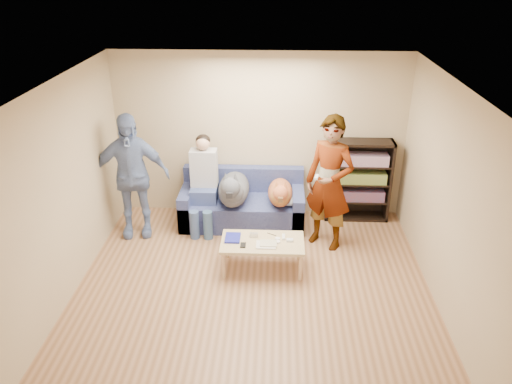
{
  "coord_description": "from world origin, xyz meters",
  "views": [
    {
      "loc": [
        0.27,
        -4.87,
        3.86
      ],
      "look_at": [
        0.0,
        1.2,
        0.95
      ],
      "focal_mm": 35.0,
      "sensor_mm": 36.0,
      "label": 1
    }
  ],
  "objects_px": {
    "person_standing_right": "(329,183)",
    "person_standing_left": "(131,176)",
    "person_seated": "(203,180)",
    "dog_tan": "(280,193)",
    "bookshelf": "(358,178)",
    "camera_silver": "(254,235)",
    "coffee_table": "(262,244)",
    "sofa": "(243,205)",
    "notebook_blue": "(233,238)",
    "dog_gray": "(233,189)"
  },
  "relations": [
    {
      "from": "dog_gray",
      "to": "coffee_table",
      "type": "relative_size",
      "value": 1.16
    },
    {
      "from": "person_standing_left",
      "to": "dog_tan",
      "type": "relative_size",
      "value": 1.65
    },
    {
      "from": "notebook_blue",
      "to": "coffee_table",
      "type": "bearing_deg",
      "value": -7.13
    },
    {
      "from": "person_standing_left",
      "to": "dog_gray",
      "type": "bearing_deg",
      "value": -0.64
    },
    {
      "from": "notebook_blue",
      "to": "coffee_table",
      "type": "height_order",
      "value": "notebook_blue"
    },
    {
      "from": "sofa",
      "to": "bookshelf",
      "type": "xyz_separation_m",
      "value": [
        1.8,
        0.23,
        0.4
      ]
    },
    {
      "from": "notebook_blue",
      "to": "dog_tan",
      "type": "xyz_separation_m",
      "value": [
        0.63,
        1.03,
        0.18
      ]
    },
    {
      "from": "person_standing_right",
      "to": "dog_gray",
      "type": "xyz_separation_m",
      "value": [
        -1.38,
        0.4,
        -0.31
      ]
    },
    {
      "from": "bookshelf",
      "to": "dog_tan",
      "type": "bearing_deg",
      "value": -159.72
    },
    {
      "from": "person_standing_right",
      "to": "dog_tan",
      "type": "xyz_separation_m",
      "value": [
        -0.68,
        0.4,
        -0.36
      ]
    },
    {
      "from": "camera_silver",
      "to": "coffee_table",
      "type": "bearing_deg",
      "value": -45.0
    },
    {
      "from": "dog_tan",
      "to": "coffee_table",
      "type": "distance_m",
      "value": 1.13
    },
    {
      "from": "sofa",
      "to": "dog_gray",
      "type": "relative_size",
      "value": 1.49
    },
    {
      "from": "notebook_blue",
      "to": "person_seated",
      "type": "relative_size",
      "value": 0.18
    },
    {
      "from": "coffee_table",
      "to": "bookshelf",
      "type": "distance_m",
      "value": 2.13
    },
    {
      "from": "notebook_blue",
      "to": "dog_tan",
      "type": "relative_size",
      "value": 0.23
    },
    {
      "from": "bookshelf",
      "to": "person_standing_left",
      "type": "bearing_deg",
      "value": -168.96
    },
    {
      "from": "camera_silver",
      "to": "person_seated",
      "type": "bearing_deg",
      "value": 127.79
    },
    {
      "from": "person_standing_right",
      "to": "bookshelf",
      "type": "height_order",
      "value": "person_standing_right"
    },
    {
      "from": "dog_tan",
      "to": "person_seated",
      "type": "bearing_deg",
      "value": 175.63
    },
    {
      "from": "person_standing_left",
      "to": "dog_tan",
      "type": "distance_m",
      "value": 2.21
    },
    {
      "from": "dog_gray",
      "to": "coffee_table",
      "type": "distance_m",
      "value": 1.21
    },
    {
      "from": "dog_tan",
      "to": "coffee_table",
      "type": "height_order",
      "value": "dog_tan"
    },
    {
      "from": "sofa",
      "to": "bookshelf",
      "type": "bearing_deg",
      "value": 7.4
    },
    {
      "from": "person_standing_left",
      "to": "notebook_blue",
      "type": "xyz_separation_m",
      "value": [
        1.55,
        -0.82,
        -0.51
      ]
    },
    {
      "from": "person_standing_right",
      "to": "camera_silver",
      "type": "bearing_deg",
      "value": -118.44
    },
    {
      "from": "dog_gray",
      "to": "coffee_table",
      "type": "bearing_deg",
      "value": -66.04
    },
    {
      "from": "camera_silver",
      "to": "sofa",
      "type": "distance_m",
      "value": 1.21
    },
    {
      "from": "sofa",
      "to": "bookshelf",
      "type": "relative_size",
      "value": 1.46
    },
    {
      "from": "person_standing_left",
      "to": "coffee_table",
      "type": "distance_m",
      "value": 2.21
    },
    {
      "from": "person_standing_left",
      "to": "person_seated",
      "type": "height_order",
      "value": "person_standing_left"
    },
    {
      "from": "dog_gray",
      "to": "dog_tan",
      "type": "relative_size",
      "value": 1.11
    },
    {
      "from": "person_standing_right",
      "to": "person_seated",
      "type": "xyz_separation_m",
      "value": [
        -1.84,
        0.49,
        -0.2
      ]
    },
    {
      "from": "dog_tan",
      "to": "bookshelf",
      "type": "xyz_separation_m",
      "value": [
        1.22,
        0.45,
        0.06
      ]
    },
    {
      "from": "coffee_table",
      "to": "dog_gray",
      "type": "bearing_deg",
      "value": 113.96
    },
    {
      "from": "person_seated",
      "to": "bookshelf",
      "type": "distance_m",
      "value": 2.41
    },
    {
      "from": "notebook_blue",
      "to": "dog_tan",
      "type": "height_order",
      "value": "dog_tan"
    },
    {
      "from": "camera_silver",
      "to": "dog_tan",
      "type": "height_order",
      "value": "dog_tan"
    },
    {
      "from": "person_standing_left",
      "to": "camera_silver",
      "type": "relative_size",
      "value": 17.17
    },
    {
      "from": "person_standing_right",
      "to": "dog_tan",
      "type": "relative_size",
      "value": 1.69
    },
    {
      "from": "notebook_blue",
      "to": "person_seated",
      "type": "xyz_separation_m",
      "value": [
        -0.53,
        1.12,
        0.34
      ]
    },
    {
      "from": "camera_silver",
      "to": "bookshelf",
      "type": "bearing_deg",
      "value": 42.02
    },
    {
      "from": "dog_tan",
      "to": "bookshelf",
      "type": "distance_m",
      "value": 1.3
    },
    {
      "from": "person_seated",
      "to": "coffee_table",
      "type": "xyz_separation_m",
      "value": [
        0.93,
        -1.17,
        -0.4
      ]
    },
    {
      "from": "person_standing_left",
      "to": "sofa",
      "type": "distance_m",
      "value": 1.78
    },
    {
      "from": "person_seated",
      "to": "dog_tan",
      "type": "relative_size",
      "value": 1.28
    },
    {
      "from": "person_standing_left",
      "to": "sofa",
      "type": "height_order",
      "value": "person_standing_left"
    },
    {
      "from": "person_standing_right",
      "to": "person_standing_left",
      "type": "distance_m",
      "value": 2.86
    },
    {
      "from": "person_standing_left",
      "to": "notebook_blue",
      "type": "relative_size",
      "value": 7.26
    },
    {
      "from": "coffee_table",
      "to": "sofa",
      "type": "bearing_deg",
      "value": 105.28
    }
  ]
}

